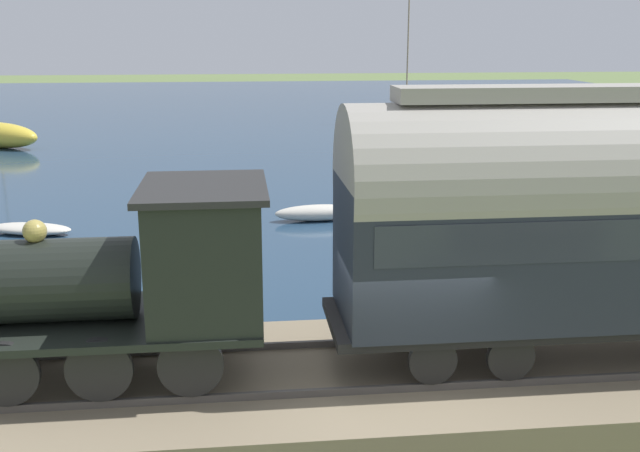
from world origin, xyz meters
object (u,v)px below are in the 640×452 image
object	(u,v)px
steam_locomotive	(132,272)
rowboat_far_out	(30,229)
rowboat_off_pier	(628,205)
rowboat_near_shore	(398,289)
passenger_coach	(631,211)
sailboat_navy	(406,113)
rowboat_mid_harbor	(319,213)

from	to	relation	value
steam_locomotive	rowboat_far_out	size ratio (longest dim) A/B	1.95
rowboat_off_pier	rowboat_near_shore	distance (m)	12.15
passenger_coach	rowboat_near_shore	size ratio (longest dim) A/B	3.68
sailboat_navy	rowboat_off_pier	size ratio (longest dim) A/B	4.16
sailboat_navy	rowboat_far_out	xyz separation A→B (m)	(-26.68, 17.69, -0.50)
rowboat_far_out	steam_locomotive	bearing A→B (deg)	-143.10
rowboat_mid_harbor	rowboat_near_shore	distance (m)	7.53
rowboat_near_shore	passenger_coach	bearing A→B (deg)	-126.22
rowboat_off_pier	steam_locomotive	bearing A→B (deg)	76.97
sailboat_navy	rowboat_far_out	bearing A→B (deg)	116.37
rowboat_mid_harbor	rowboat_near_shore	size ratio (longest dim) A/B	1.08
rowboat_mid_harbor	rowboat_near_shore	bearing A→B (deg)	-174.12
steam_locomotive	rowboat_off_pier	bearing A→B (deg)	-50.54
passenger_coach	rowboat_mid_harbor	distance (m)	13.18
passenger_coach	rowboat_near_shore	xyz separation A→B (m)	(4.82, 2.79, -2.95)
rowboat_mid_harbor	rowboat_far_out	distance (m)	8.99
steam_locomotive	rowboat_mid_harbor	distance (m)	13.18
rowboat_off_pier	rowboat_mid_harbor	world-z (taller)	rowboat_mid_harbor
sailboat_navy	rowboat_near_shore	xyz separation A→B (m)	(-33.45, 7.71, -0.47)
sailboat_navy	rowboat_far_out	distance (m)	32.02
rowboat_near_shore	rowboat_mid_harbor	bearing A→B (deg)	31.48
passenger_coach	rowboat_off_pier	bearing A→B (deg)	-29.05
passenger_coach	rowboat_mid_harbor	size ratio (longest dim) A/B	3.41
steam_locomotive	passenger_coach	xyz separation A→B (m)	(-0.00, -8.09, 0.76)
rowboat_off_pier	rowboat_near_shore	world-z (taller)	rowboat_off_pier
passenger_coach	rowboat_far_out	size ratio (longest dim) A/B	3.58
steam_locomotive	rowboat_far_out	xyz separation A→B (m)	(11.59, 4.68, -2.22)
rowboat_off_pier	rowboat_far_out	distance (m)	19.59
rowboat_off_pier	rowboat_mid_harbor	xyz separation A→B (m)	(0.02, 10.62, 0.01)
rowboat_near_shore	steam_locomotive	bearing A→B (deg)	156.04
steam_locomotive	rowboat_mid_harbor	bearing A→B (deg)	-19.21
steam_locomotive	sailboat_navy	size ratio (longest dim) A/B	0.61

